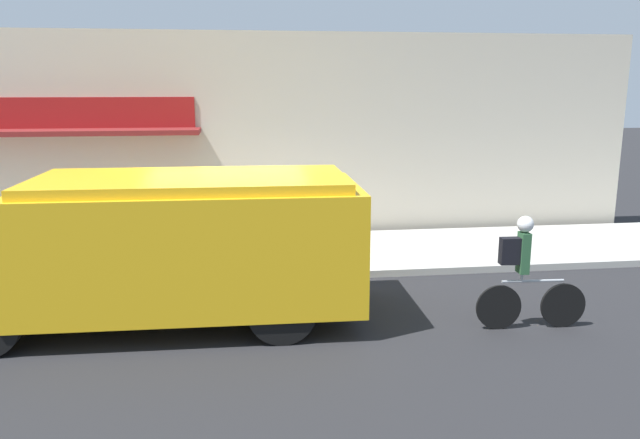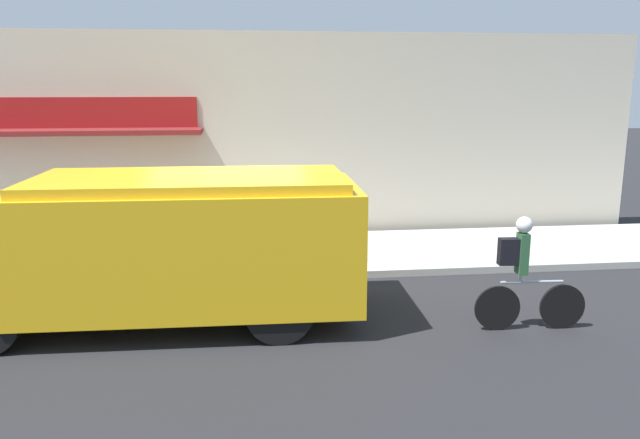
{
  "view_description": "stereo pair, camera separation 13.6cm",
  "coord_description": "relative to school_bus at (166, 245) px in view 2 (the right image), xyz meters",
  "views": [
    {
      "loc": [
        0.18,
        -10.1,
        3.26
      ],
      "look_at": [
        1.49,
        -0.2,
        1.1
      ],
      "focal_mm": 35.0,
      "sensor_mm": 36.0,
      "label": 1
    },
    {
      "loc": [
        0.31,
        -10.11,
        3.26
      ],
      "look_at": [
        1.49,
        -0.2,
        1.1
      ],
      "focal_mm": 35.0,
      "sensor_mm": 36.0,
      "label": 2
    }
  ],
  "objects": [
    {
      "name": "ground_plane",
      "position": [
        0.82,
        1.59,
        -1.09
      ],
      "size": [
        70.0,
        70.0,
        0.0
      ],
      "primitive_type": "plane",
      "color": "#232326"
    },
    {
      "name": "sidewalk",
      "position": [
        0.82,
        3.07,
        -1.03
      ],
      "size": [
        28.0,
        2.97,
        0.12
      ],
      "color": "#ADAAA3",
      "rests_on": "ground_plane"
    },
    {
      "name": "storefront",
      "position": [
        0.7,
        4.84,
        1.09
      ],
      "size": [
        17.84,
        1.05,
        4.35
      ],
      "color": "beige",
      "rests_on": "ground_plane"
    },
    {
      "name": "school_bus",
      "position": [
        0.0,
        0.0,
        0.0
      ],
      "size": [
        5.89,
        2.71,
        2.06
      ],
      "rotation": [
        0.0,
        0.0,
        -0.02
      ],
      "color": "yellow",
      "rests_on": "ground_plane"
    },
    {
      "name": "cyclist",
      "position": [
        4.78,
        -0.92,
        -0.31
      ],
      "size": [
        1.52,
        0.22,
        1.57
      ],
      "rotation": [
        0.0,
        0.0,
        -0.05
      ],
      "color": "black",
      "rests_on": "ground_plane"
    },
    {
      "name": "trash_bin",
      "position": [
        -0.12,
        3.65,
        -0.55
      ],
      "size": [
        0.48,
        0.48,
        0.83
      ],
      "color": "#38383D",
      "rests_on": "sidewalk"
    }
  ]
}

